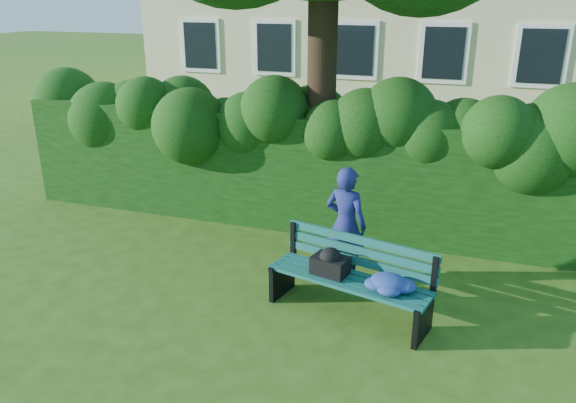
% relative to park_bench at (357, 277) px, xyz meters
% --- Properties ---
extents(ground, '(80.00, 80.00, 0.00)m').
position_rel_park_bench_xyz_m(ground, '(-1.13, 0.31, -0.50)').
color(ground, '#2E4E13').
rests_on(ground, ground).
extents(hedge, '(10.00, 1.00, 1.80)m').
position_rel_park_bench_xyz_m(hedge, '(-1.13, 2.51, 0.40)').
color(hedge, black).
rests_on(hedge, ground).
extents(park_bench, '(1.97, 0.98, 0.89)m').
position_rel_park_bench_xyz_m(park_bench, '(0.00, 0.00, 0.00)').
color(park_bench, '#0E463F').
rests_on(park_bench, ground).
extents(man_reading, '(0.63, 0.49, 1.53)m').
position_rel_park_bench_xyz_m(man_reading, '(-0.33, 0.83, 0.27)').
color(man_reading, navy).
rests_on(man_reading, ground).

